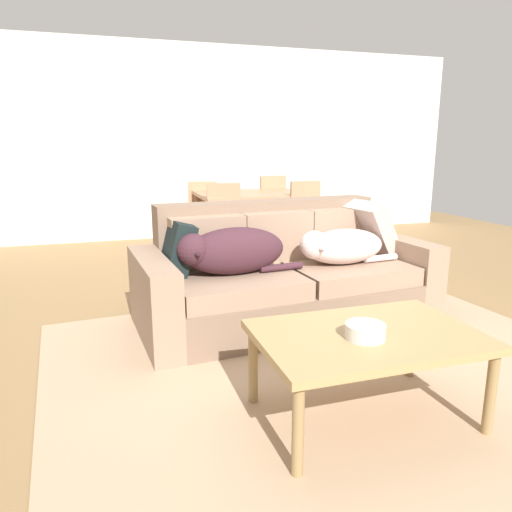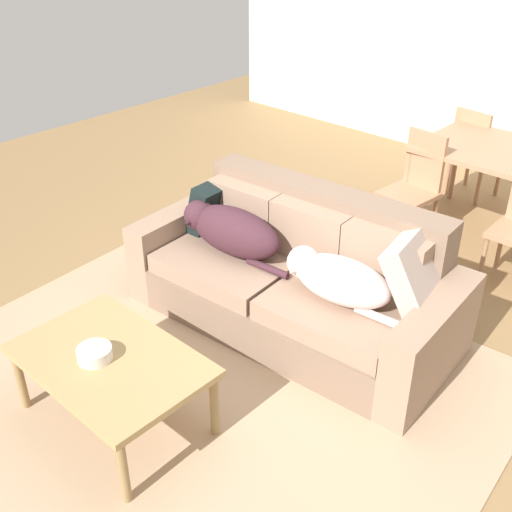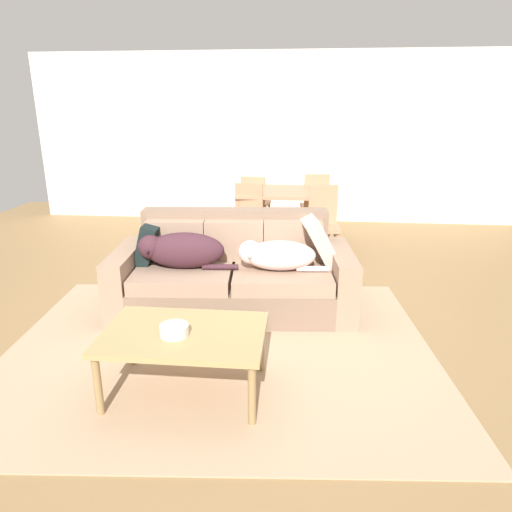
# 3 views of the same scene
# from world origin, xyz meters

# --- Properties ---
(ground_plane) EXTENTS (10.00, 10.00, 0.00)m
(ground_plane) POSITION_xyz_m (0.00, 0.00, 0.00)
(ground_plane) COLOR olive
(back_partition) EXTENTS (8.00, 0.12, 2.70)m
(back_partition) POSITION_xyz_m (0.00, 4.00, 1.35)
(back_partition) COLOR beige
(back_partition) RESTS_ON ground
(area_rug) EXTENTS (3.59, 2.98, 0.01)m
(area_rug) POSITION_xyz_m (-0.12, -0.55, 0.01)
(area_rug) COLOR tan
(area_rug) RESTS_ON ground
(couch) EXTENTS (2.29, 1.16, 0.90)m
(couch) POSITION_xyz_m (-0.13, 0.31, 0.33)
(couch) COLOR #7B624F
(couch) RESTS_ON ground
(dog_on_left_cushion) EXTENTS (0.92, 0.39, 0.33)m
(dog_on_left_cushion) POSITION_xyz_m (-0.59, 0.13, 0.61)
(dog_on_left_cushion) COLOR #3E212A
(dog_on_left_cushion) RESTS_ON couch
(dog_on_right_cushion) EXTENTS (0.82, 0.39, 0.28)m
(dog_on_right_cushion) POSITION_xyz_m (0.28, 0.17, 0.58)
(dog_on_right_cushion) COLOR silver
(dog_on_right_cushion) RESTS_ON couch
(throw_pillow_by_left_arm) EXTENTS (0.26, 0.40, 0.41)m
(throw_pillow_by_left_arm) POSITION_xyz_m (-0.94, 0.30, 0.62)
(throw_pillow_by_left_arm) COLOR black
(throw_pillow_by_left_arm) RESTS_ON couch
(throw_pillow_by_right_arm) EXTENTS (0.42, 0.52, 0.48)m
(throw_pillow_by_right_arm) POSITION_xyz_m (0.68, 0.43, 0.66)
(throw_pillow_by_right_arm) COLOR #B7A295
(throw_pillow_by_right_arm) RESTS_ON couch
(coffee_table) EXTENTS (1.06, 0.71, 0.46)m
(coffee_table) POSITION_xyz_m (-0.25, -1.14, 0.41)
(coffee_table) COLOR tan
(coffee_table) RESTS_ON ground
(bowl_on_coffee_table) EXTENTS (0.19, 0.19, 0.07)m
(bowl_on_coffee_table) POSITION_xyz_m (-0.29, -1.20, 0.49)
(bowl_on_coffee_table) COLOR silver
(bowl_on_coffee_table) RESTS_ON coffee_table
(dining_table) EXTENTS (1.26, 0.96, 0.77)m
(dining_table) POSITION_xyz_m (0.27, 2.45, 0.70)
(dining_table) COLOR tan
(dining_table) RESTS_ON ground
(dining_chair_near_left) EXTENTS (0.44, 0.44, 0.93)m
(dining_chair_near_left) POSITION_xyz_m (-0.18, 1.90, 0.51)
(dining_chair_near_left) COLOR tan
(dining_chair_near_left) RESTS_ON ground
(dining_chair_near_right) EXTENTS (0.41, 0.41, 0.93)m
(dining_chair_near_right) POSITION_xyz_m (0.77, 1.87, 0.51)
(dining_chair_near_right) COLOR tan
(dining_chair_near_right) RESTS_ON ground
(dining_chair_far_left) EXTENTS (0.45, 0.45, 0.88)m
(dining_chair_far_left) POSITION_xyz_m (-0.20, 3.04, 0.50)
(dining_chair_far_left) COLOR tan
(dining_chair_far_left) RESTS_ON ground
(dining_chair_far_right) EXTENTS (0.44, 0.44, 0.93)m
(dining_chair_far_right) POSITION_xyz_m (0.70, 3.00, 0.50)
(dining_chair_far_right) COLOR tan
(dining_chair_far_right) RESTS_ON ground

